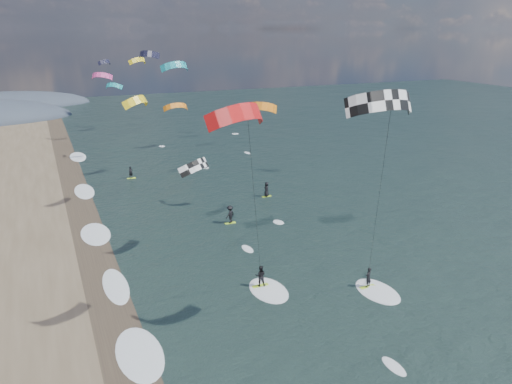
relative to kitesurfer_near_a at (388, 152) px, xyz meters
name	(u,v)px	position (x,y,z in m)	size (l,w,h in m)	color
ground	(355,365)	(-2.94, -2.38, -11.75)	(260.00, 260.00, 0.00)	black
wet_sand_strip	(115,322)	(-14.94, 7.62, -11.75)	(3.00, 240.00, 0.00)	#382D23
kitesurfer_near_a	(388,152)	(0.00, 0.00, 0.00)	(7.58, 8.32, 15.84)	#BBF02A
kitesurfer_near_b	(254,180)	(-6.52, 3.97, -1.93)	(7.04, 8.64, 15.17)	#BBF02A
far_kitesurfers	(227,200)	(-0.43, 25.46, -10.85)	(14.06, 20.64, 1.86)	#BBF02A
bg_kite_field	(147,82)	(-2.89, 51.33, -0.67)	(14.03, 78.15, 9.48)	teal
shoreline_surf	(122,286)	(-13.74, 12.37, -11.75)	(2.40, 79.40, 0.11)	white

